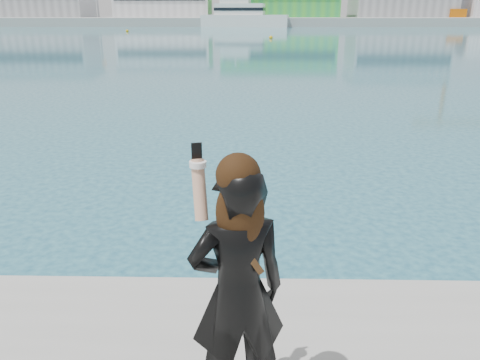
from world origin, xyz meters
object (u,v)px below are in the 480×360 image
object	(u,v)px
motor_yacht	(242,15)
woman	(238,285)
buoy_far	(127,32)
buoy_near	(271,39)

from	to	relation	value
motor_yacht	woman	bearing A→B (deg)	-80.66
buoy_far	woman	size ratio (longest dim) A/B	0.26
woman	buoy_near	bearing A→B (deg)	-106.58
buoy_far	woman	distance (m)	86.75
buoy_near	buoy_far	bearing A→B (deg)	139.02
buoy_near	woman	world-z (taller)	woman
motor_yacht	buoy_near	bearing A→B (deg)	-76.23
motor_yacht	buoy_far	size ratio (longest dim) A/B	41.35
buoy_far	woman	xyz separation A→B (m)	(21.83, -83.94, 1.76)
motor_yacht	woman	distance (m)	112.06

